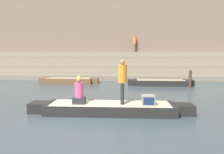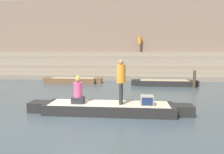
{
  "view_description": "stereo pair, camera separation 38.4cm",
  "coord_description": "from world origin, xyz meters",
  "px_view_note": "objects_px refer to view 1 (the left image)",
  "views": [
    {
      "loc": [
        1.79,
        -8.04,
        2.41
      ],
      "look_at": [
        1.25,
        1.52,
        1.3
      ],
      "focal_mm": 35.0,
      "sensor_mm": 36.0,
      "label": 1
    },
    {
      "loc": [
        2.18,
        -8.01,
        2.41
      ],
      "look_at": [
        1.25,
        1.52,
        1.3
      ],
      "focal_mm": 35.0,
      "sensor_mm": 36.0,
      "label": 2
    }
  ],
  "objects_px": {
    "moored_boat_distant": "(69,80)",
    "person_rowing": "(79,93)",
    "moored_boat_shore": "(160,82)",
    "tv_set": "(148,100)",
    "rowboat_main": "(110,108)",
    "person_standing": "(122,79)",
    "mooring_post": "(190,79)",
    "person_on_steps": "(134,42)"
  },
  "relations": [
    {
      "from": "rowboat_main",
      "to": "mooring_post",
      "type": "relative_size",
      "value": 5.43
    },
    {
      "from": "tv_set",
      "to": "mooring_post",
      "type": "relative_size",
      "value": 0.41
    },
    {
      "from": "person_standing",
      "to": "person_rowing",
      "type": "relative_size",
      "value": 1.59
    },
    {
      "from": "mooring_post",
      "to": "person_rowing",
      "type": "bearing_deg",
      "value": -133.22
    },
    {
      "from": "person_standing",
      "to": "moored_boat_shore",
      "type": "relative_size",
      "value": 0.37
    },
    {
      "from": "tv_set",
      "to": "moored_boat_distant",
      "type": "xyz_separation_m",
      "value": [
        -5.19,
        8.33,
        -0.37
      ]
    },
    {
      "from": "tv_set",
      "to": "moored_boat_distant",
      "type": "bearing_deg",
      "value": 125.36
    },
    {
      "from": "rowboat_main",
      "to": "person_standing",
      "type": "xyz_separation_m",
      "value": [
        0.47,
        -0.07,
        1.17
      ]
    },
    {
      "from": "moored_boat_distant",
      "to": "moored_boat_shore",
      "type": "bearing_deg",
      "value": -10.21
    },
    {
      "from": "tv_set",
      "to": "mooring_post",
      "type": "xyz_separation_m",
      "value": [
        3.51,
        6.62,
        0.01
      ]
    },
    {
      "from": "rowboat_main",
      "to": "person_standing",
      "type": "relative_size",
      "value": 3.74
    },
    {
      "from": "moored_boat_distant",
      "to": "tv_set",
      "type": "bearing_deg",
      "value": -62.15
    },
    {
      "from": "person_standing",
      "to": "person_rowing",
      "type": "height_order",
      "value": "person_standing"
    },
    {
      "from": "person_standing",
      "to": "moored_boat_distant",
      "type": "xyz_separation_m",
      "value": [
        -4.2,
        8.23,
        -1.18
      ]
    },
    {
      "from": "rowboat_main",
      "to": "moored_boat_shore",
      "type": "xyz_separation_m",
      "value": [
        3.15,
        7.42,
        -0.0
      ]
    },
    {
      "from": "tv_set",
      "to": "moored_boat_shore",
      "type": "distance_m",
      "value": 7.78
    },
    {
      "from": "tv_set",
      "to": "rowboat_main",
      "type": "bearing_deg",
      "value": 177.04
    },
    {
      "from": "person_rowing",
      "to": "rowboat_main",
      "type": "bearing_deg",
      "value": 15.7
    },
    {
      "from": "moored_boat_distant",
      "to": "person_rowing",
      "type": "bearing_deg",
      "value": -77.13
    },
    {
      "from": "person_standing",
      "to": "moored_boat_distant",
      "type": "relative_size",
      "value": 0.38
    },
    {
      "from": "person_standing",
      "to": "mooring_post",
      "type": "relative_size",
      "value": 1.45
    },
    {
      "from": "person_on_steps",
      "to": "rowboat_main",
      "type": "bearing_deg",
      "value": -30.06
    },
    {
      "from": "person_on_steps",
      "to": "mooring_post",
      "type": "bearing_deg",
      "value": 2.78
    },
    {
      "from": "person_standing",
      "to": "mooring_post",
      "type": "height_order",
      "value": "person_standing"
    },
    {
      "from": "tv_set",
      "to": "mooring_post",
      "type": "height_order",
      "value": "mooring_post"
    },
    {
      "from": "person_standing",
      "to": "moored_boat_distant",
      "type": "bearing_deg",
      "value": 111.93
    },
    {
      "from": "person_standing",
      "to": "person_on_steps",
      "type": "relative_size",
      "value": 1.02
    },
    {
      "from": "person_rowing",
      "to": "person_standing",
      "type": "bearing_deg",
      "value": 11.8
    },
    {
      "from": "mooring_post",
      "to": "moored_boat_distant",
      "type": "bearing_deg",
      "value": 168.92
    },
    {
      "from": "rowboat_main",
      "to": "person_on_steps",
      "type": "height_order",
      "value": "person_on_steps"
    },
    {
      "from": "rowboat_main",
      "to": "moored_boat_distant",
      "type": "bearing_deg",
      "value": 117.47
    },
    {
      "from": "person_standing",
      "to": "person_rowing",
      "type": "bearing_deg",
      "value": 176.52
    },
    {
      "from": "person_standing",
      "to": "person_on_steps",
      "type": "height_order",
      "value": "person_on_steps"
    },
    {
      "from": "person_rowing",
      "to": "moored_boat_shore",
      "type": "height_order",
      "value": "person_rowing"
    },
    {
      "from": "tv_set",
      "to": "moored_boat_distant",
      "type": "relative_size",
      "value": 0.11
    },
    {
      "from": "person_standing",
      "to": "person_rowing",
      "type": "xyz_separation_m",
      "value": [
        -1.68,
        -0.05,
        -0.56
      ]
    },
    {
      "from": "person_standing",
      "to": "moored_boat_shore",
      "type": "distance_m",
      "value": 8.04
    },
    {
      "from": "tv_set",
      "to": "moored_boat_shore",
      "type": "height_order",
      "value": "tv_set"
    },
    {
      "from": "rowboat_main",
      "to": "person_rowing",
      "type": "height_order",
      "value": "person_rowing"
    },
    {
      "from": "tv_set",
      "to": "person_on_steps",
      "type": "relative_size",
      "value": 0.29
    },
    {
      "from": "moored_boat_shore",
      "to": "person_on_steps",
      "type": "height_order",
      "value": "person_on_steps"
    },
    {
      "from": "moored_boat_shore",
      "to": "moored_boat_distant",
      "type": "distance_m",
      "value": 6.92
    }
  ]
}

